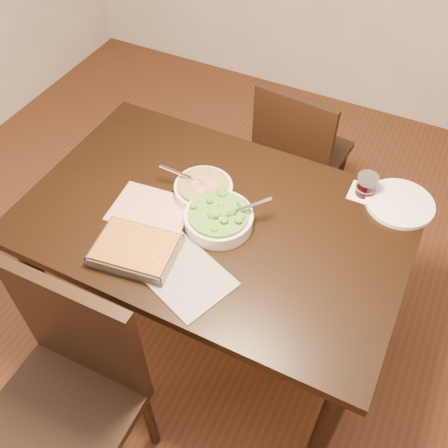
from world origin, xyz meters
The scene contains 12 objects.
ground centered at (0.00, 0.00, 0.00)m, with size 4.00×4.00×0.00m, color #4A2815.
table centered at (0.00, 0.00, 0.65)m, with size 1.40×0.90×0.75m.
magazine_a centered at (-0.22, -0.07, 0.75)m, with size 0.29×0.21×0.01m, color #B6344C.
magazine_b centered at (0.03, -0.28, 0.75)m, with size 0.32×0.23×0.01m, color #24232A.
coaster centered at (0.46, 0.36, 0.75)m, with size 0.11×0.11×0.00m, color white.
stew_bowl centered at (-0.09, 0.08, 0.78)m, with size 0.25×0.22×0.09m.
broccoli_bowl centered at (0.03, -0.03, 0.78)m, with size 0.25×0.25×0.10m.
baking_dish centered at (-0.16, -0.27, 0.77)m, with size 0.30×0.24×0.05m.
wine_tumbler centered at (0.46, 0.36, 0.80)m, with size 0.08×0.08×0.09m.
dinner_plate centered at (0.59, 0.36, 0.76)m, with size 0.25×0.25×0.02m, color white.
chair_near centered at (-0.17, -0.71, 0.54)m, with size 0.46×0.46×0.97m.
chair_far centered at (0.06, 0.79, 0.48)m, with size 0.44×0.44×0.85m.
Camera 1 is at (0.57, -1.08, 2.11)m, focal length 40.00 mm.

